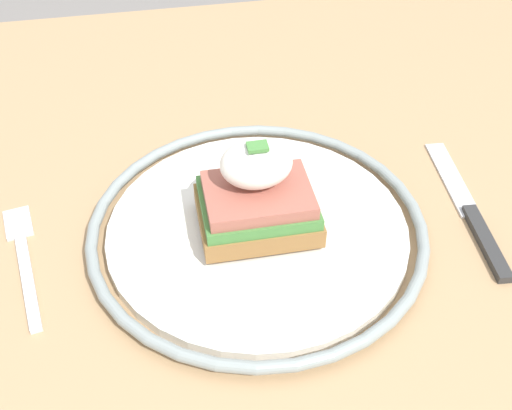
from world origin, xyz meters
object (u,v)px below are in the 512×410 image
Objects in this scene: sandwich at (255,196)px; fork at (24,257)px; knife at (472,216)px; plate at (256,229)px.

fork is (-0.19, 0.01, -0.04)m from sandwich.
sandwich is 0.69× the size of fork.
knife reaches higher than fork.
sandwich is at bearing -2.27° from fork.
plate is 1.58× the size of knife.
plate is at bearing -2.51° from fork.
sandwich reaches higher than knife.
fork is at bearing 177.73° from sandwich.
fork is 0.38m from knife.
plate reaches higher than fork.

